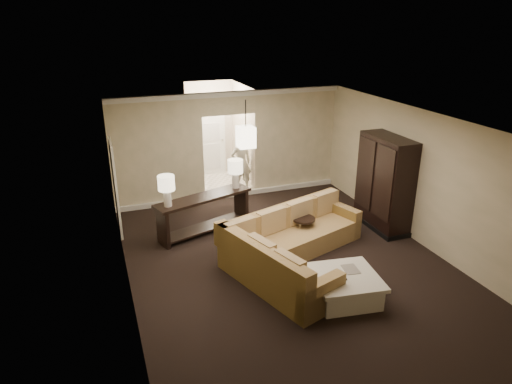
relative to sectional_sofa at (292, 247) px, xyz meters
name	(u,v)px	position (x,y,z in m)	size (l,w,h in m)	color
ground	(292,268)	(-0.05, -0.16, -0.37)	(8.00, 8.00, 0.00)	black
wall_back	(230,146)	(-0.05, 3.84, 1.03)	(6.00, 0.04, 2.80)	beige
wall_front	(453,339)	(-0.05, -4.16, 1.03)	(6.00, 0.04, 2.80)	beige
wall_left	(124,226)	(-3.05, -0.16, 1.03)	(0.04, 8.00, 2.80)	beige
wall_right	(429,182)	(2.95, -0.16, 1.03)	(0.04, 8.00, 2.80)	beige
ceiling	(297,126)	(-0.05, -0.16, 2.43)	(6.00, 8.00, 0.02)	white
crown_molding	(229,94)	(-0.05, 3.79, 2.36)	(6.00, 0.10, 0.12)	silver
baseboard	(231,194)	(-0.05, 3.79, -0.31)	(6.00, 0.10, 0.12)	silver
side_door	(116,188)	(-3.02, 2.64, 0.68)	(0.05, 0.90, 2.10)	white
foyer	(216,137)	(-0.05, 5.18, 0.93)	(1.44, 2.02, 2.80)	white
sectional_sofa	(292,247)	(0.00, 0.00, 0.00)	(3.29, 3.25, 0.94)	brown
coffee_table	(344,286)	(0.38, -1.36, -0.14)	(1.26, 1.26, 0.47)	silver
console_table	(204,211)	(-1.24, 1.95, 0.14)	(2.29, 1.19, 0.87)	black
armoire	(384,185)	(2.64, 0.86, 0.64)	(0.63, 1.47, 2.12)	black
drink_table	(304,225)	(0.58, 0.69, 0.06)	(0.48, 0.48, 0.60)	black
table_lamp_left	(166,186)	(-2.06, 1.68, 0.94)	(0.35, 0.35, 0.66)	white
table_lamp_right	(235,169)	(-0.41, 2.22, 0.94)	(0.35, 0.35, 0.66)	white
pendant_light	(246,137)	(-0.05, 2.54, 1.58)	(0.38, 0.38, 1.09)	black
person	(241,160)	(0.35, 4.14, 0.50)	(0.63, 0.42, 1.76)	beige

